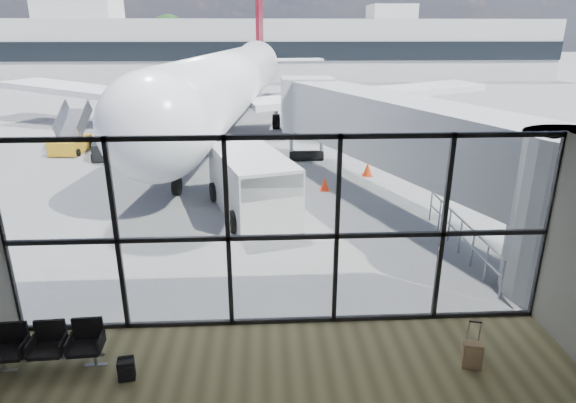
{
  "coord_description": "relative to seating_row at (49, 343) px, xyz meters",
  "views": [
    {
      "loc": [
        -0.4,
        -9.74,
        6.5
      ],
      "look_at": [
        0.28,
        3.0,
        1.96
      ],
      "focal_mm": 30.0,
      "sensor_mm": 36.0,
      "label": 1
    }
  ],
  "objects": [
    {
      "name": "ground",
      "position": [
        4.81,
        41.26,
        -0.53
      ],
      "size": [
        220.0,
        220.0,
        0.0
      ],
      "primitive_type": "plane",
      "color": "slate",
      "rests_on": "ground"
    },
    {
      "name": "lounge_shell",
      "position": [
        4.81,
        -3.54,
        2.12
      ],
      "size": [
        12.02,
        8.01,
        4.51
      ],
      "color": "brown",
      "rests_on": "ground"
    },
    {
      "name": "glass_curtain_wall",
      "position": [
        4.81,
        1.26,
        1.71
      ],
      "size": [
        12.1,
        0.12,
        4.5
      ],
      "color": "white",
      "rests_on": "ground"
    },
    {
      "name": "jet_bridge",
      "position": [
        9.71,
        8.34,
        2.23
      ],
      "size": [
        8.0,
        16.5,
        4.33
      ],
      "color": "#A9ABAE",
      "rests_on": "ground"
    },
    {
      "name": "apron_railing",
      "position": [
        10.41,
        4.76,
        0.19
      ],
      "size": [
        0.06,
        5.46,
        1.11
      ],
      "color": "gray",
      "rests_on": "ground"
    },
    {
      "name": "far_terminal",
      "position": [
        4.22,
        63.23,
        3.68
      ],
      "size": [
        80.0,
        12.2,
        11.0
      ],
      "color": "silver",
      "rests_on": "ground"
    },
    {
      "name": "tree_1",
      "position": [
        -34.19,
        73.26,
        4.72
      ],
      "size": [
        5.61,
        5.61,
        8.07
      ],
      "color": "#382619",
      "rests_on": "ground"
    },
    {
      "name": "tree_2",
      "position": [
        -28.19,
        73.26,
        5.34
      ],
      "size": [
        6.27,
        6.27,
        9.03
      ],
      "color": "#382619",
      "rests_on": "ground"
    },
    {
      "name": "tree_3",
      "position": [
        -22.19,
        73.26,
        4.1
      ],
      "size": [
        4.95,
        4.95,
        7.12
      ],
      "color": "#382619",
      "rests_on": "ground"
    },
    {
      "name": "tree_4",
      "position": [
        -16.19,
        73.26,
        4.72
      ],
      "size": [
        5.61,
        5.61,
        8.07
      ],
      "color": "#382619",
      "rests_on": "ground"
    },
    {
      "name": "tree_5",
      "position": [
        -10.19,
        73.26,
        5.34
      ],
      "size": [
        6.27,
        6.27,
        9.03
      ],
      "color": "#382619",
      "rests_on": "ground"
    },
    {
      "name": "seating_row",
      "position": [
        0.0,
        0.0,
        0.0
      ],
      "size": [
        2.17,
        0.7,
        0.96
      ],
      "rotation": [
        0.0,
        0.0,
        0.05
      ],
      "color": "gray",
      "rests_on": "ground"
    },
    {
      "name": "backpack",
      "position": [
        1.65,
        -0.55,
        -0.3
      ],
      "size": [
        0.35,
        0.33,
        0.48
      ],
      "rotation": [
        0.0,
        0.0,
        0.16
      ],
      "color": "black",
      "rests_on": "ground"
    },
    {
      "name": "suitcase",
      "position": [
        8.56,
        -0.56,
        -0.23
      ],
      "size": [
        0.42,
        0.34,
        1.02
      ],
      "rotation": [
        0.0,
        0.0,
        -0.25
      ],
      "color": "#8E724F",
      "rests_on": "ground"
    },
    {
      "name": "airliner",
      "position": [
        2.44,
        26.46,
        2.67
      ],
      "size": [
        35.09,
        40.78,
        10.52
      ],
      "rotation": [
        0.0,
        0.0,
        -0.11
      ],
      "color": "white",
      "rests_on": "ground"
    },
    {
      "name": "service_van",
      "position": [
        4.01,
        8.57,
        0.61
      ],
      "size": [
        3.6,
        5.55,
        2.23
      ],
      "rotation": [
        0.0,
        0.0,
        0.29
      ],
      "color": "silver",
      "rests_on": "ground"
    },
    {
      "name": "belt_loader",
      "position": [
        -4.17,
        17.68,
        0.0
      ],
      "size": [
        2.01,
        3.65,
        1.6
      ],
      "rotation": [
        0.0,
        0.0,
        0.25
      ],
      "color": "black",
      "rests_on": "ground"
    },
    {
      "name": "mobile_stairs",
      "position": [
        -6.45,
        18.92,
        -0.01
      ],
      "size": [
        1.82,
        3.21,
        2.2
      ],
      "rotation": [
        0.0,
        0.0,
        -0.06
      ],
      "color": "orange",
      "rests_on": "ground"
    },
    {
      "name": "traffic_cone_a",
      "position": [
        5.11,
        16.53,
        -0.28
      ],
      "size": [
        0.37,
        0.37,
        0.53
      ],
      "color": "#FF520D",
      "rests_on": "ground"
    },
    {
      "name": "traffic_cone_b",
      "position": [
        7.04,
        11.18,
        -0.26
      ],
      "size": [
        0.41,
        0.41,
        0.58
      ],
      "color": "#FF340D",
      "rests_on": "ground"
    },
    {
      "name": "traffic_cone_c",
      "position": [
        9.34,
        13.25,
        -0.21
      ],
      "size": [
        0.47,
        0.47,
        0.68
      ],
      "color": "red",
      "rests_on": "ground"
    }
  ]
}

